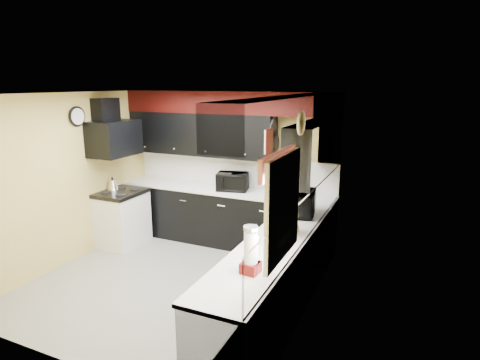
# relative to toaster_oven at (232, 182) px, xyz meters

# --- Properties ---
(ground) EXTENTS (3.60, 3.60, 0.00)m
(ground) POSITION_rel_toaster_oven_xyz_m (-0.16, -1.49, -1.08)
(ground) COLOR gray
(ground) RESTS_ON ground
(wall_back) EXTENTS (3.60, 0.06, 2.50)m
(wall_back) POSITION_rel_toaster_oven_xyz_m (-0.16, 0.31, 0.17)
(wall_back) COLOR #E0C666
(wall_back) RESTS_ON ground
(wall_right) EXTENTS (0.06, 3.60, 2.50)m
(wall_right) POSITION_rel_toaster_oven_xyz_m (1.64, -1.49, 0.17)
(wall_right) COLOR #E0C666
(wall_right) RESTS_ON ground
(wall_left) EXTENTS (0.06, 3.60, 2.50)m
(wall_left) POSITION_rel_toaster_oven_xyz_m (-1.96, -1.49, 0.17)
(wall_left) COLOR #E0C666
(wall_left) RESTS_ON ground
(ceiling) EXTENTS (3.60, 3.60, 0.06)m
(ceiling) POSITION_rel_toaster_oven_xyz_m (-0.16, -1.49, 1.42)
(ceiling) COLOR white
(ceiling) RESTS_ON wall_back
(cab_back) EXTENTS (3.60, 0.60, 0.90)m
(cab_back) POSITION_rel_toaster_oven_xyz_m (-0.16, 0.01, -0.63)
(cab_back) COLOR black
(cab_back) RESTS_ON ground
(cab_right) EXTENTS (0.60, 3.00, 0.90)m
(cab_right) POSITION_rel_toaster_oven_xyz_m (1.34, -1.79, -0.63)
(cab_right) COLOR black
(cab_right) RESTS_ON ground
(counter_back) EXTENTS (3.62, 0.64, 0.04)m
(counter_back) POSITION_rel_toaster_oven_xyz_m (-0.16, 0.01, -0.16)
(counter_back) COLOR white
(counter_back) RESTS_ON cab_back
(counter_right) EXTENTS (0.64, 3.02, 0.04)m
(counter_right) POSITION_rel_toaster_oven_xyz_m (1.34, -1.79, -0.16)
(counter_right) COLOR white
(counter_right) RESTS_ON cab_right
(splash_back) EXTENTS (3.60, 0.02, 0.50)m
(splash_back) POSITION_rel_toaster_oven_xyz_m (-0.16, 0.30, 0.11)
(splash_back) COLOR white
(splash_back) RESTS_ON counter_back
(splash_right) EXTENTS (0.02, 3.60, 0.50)m
(splash_right) POSITION_rel_toaster_oven_xyz_m (1.63, -1.49, 0.11)
(splash_right) COLOR white
(splash_right) RESTS_ON counter_right
(upper_back) EXTENTS (2.60, 0.35, 0.70)m
(upper_back) POSITION_rel_toaster_oven_xyz_m (-0.66, 0.14, 0.72)
(upper_back) COLOR black
(upper_back) RESTS_ON wall_back
(upper_right) EXTENTS (0.35, 1.80, 0.70)m
(upper_right) POSITION_rel_toaster_oven_xyz_m (1.47, -0.59, 0.72)
(upper_right) COLOR black
(upper_right) RESTS_ON wall_right
(soffit_back) EXTENTS (3.60, 0.36, 0.35)m
(soffit_back) POSITION_rel_toaster_oven_xyz_m (-0.16, 0.13, 1.24)
(soffit_back) COLOR black
(soffit_back) RESTS_ON wall_back
(soffit_right) EXTENTS (0.36, 3.24, 0.35)m
(soffit_right) POSITION_rel_toaster_oven_xyz_m (1.46, -1.67, 1.24)
(soffit_right) COLOR black
(soffit_right) RESTS_ON wall_right
(stove) EXTENTS (0.60, 0.75, 0.86)m
(stove) POSITION_rel_toaster_oven_xyz_m (-1.66, -0.74, -0.65)
(stove) COLOR white
(stove) RESTS_ON ground
(cooktop) EXTENTS (0.62, 0.77, 0.06)m
(cooktop) POSITION_rel_toaster_oven_xyz_m (-1.66, -0.74, -0.19)
(cooktop) COLOR black
(cooktop) RESTS_ON stove
(hood) EXTENTS (0.50, 0.78, 0.55)m
(hood) POSITION_rel_toaster_oven_xyz_m (-1.71, -0.74, 0.70)
(hood) COLOR black
(hood) RESTS_ON wall_left
(hood_duct) EXTENTS (0.24, 0.40, 0.40)m
(hood_duct) POSITION_rel_toaster_oven_xyz_m (-1.84, -0.74, 1.12)
(hood_duct) COLOR black
(hood_duct) RESTS_ON wall_left
(window) EXTENTS (0.03, 0.86, 0.96)m
(window) POSITION_rel_toaster_oven_xyz_m (1.63, -2.39, 0.47)
(window) COLOR white
(window) RESTS_ON wall_right
(valance) EXTENTS (0.04, 0.88, 0.20)m
(valance) POSITION_rel_toaster_oven_xyz_m (1.57, -2.39, 0.87)
(valance) COLOR red
(valance) RESTS_ON wall_right
(pan_top) EXTENTS (0.03, 0.22, 0.40)m
(pan_top) POSITION_rel_toaster_oven_xyz_m (0.66, 0.06, 0.92)
(pan_top) COLOR black
(pan_top) RESTS_ON upper_back
(pan_mid) EXTENTS (0.03, 0.28, 0.46)m
(pan_mid) POSITION_rel_toaster_oven_xyz_m (0.66, -0.07, 0.67)
(pan_mid) COLOR black
(pan_mid) RESTS_ON upper_back
(pan_low) EXTENTS (0.03, 0.24, 0.42)m
(pan_low) POSITION_rel_toaster_oven_xyz_m (0.66, 0.19, 0.64)
(pan_low) COLOR black
(pan_low) RESTS_ON upper_back
(cut_board) EXTENTS (0.03, 0.26, 0.35)m
(cut_board) POSITION_rel_toaster_oven_xyz_m (0.67, -0.19, 0.72)
(cut_board) COLOR white
(cut_board) RESTS_ON upper_back
(baskets) EXTENTS (0.27, 0.27, 0.50)m
(baskets) POSITION_rel_toaster_oven_xyz_m (1.36, -1.44, 0.10)
(baskets) COLOR brown
(baskets) RESTS_ON upper_right
(clock) EXTENTS (0.03, 0.30, 0.30)m
(clock) POSITION_rel_toaster_oven_xyz_m (-1.93, -1.24, 1.07)
(clock) COLOR black
(clock) RESTS_ON wall_left
(deco_plate) EXTENTS (0.03, 0.24, 0.24)m
(deco_plate) POSITION_rel_toaster_oven_xyz_m (1.61, -1.84, 1.17)
(deco_plate) COLOR white
(deco_plate) RESTS_ON wall_right
(toaster_oven) EXTENTS (0.57, 0.51, 0.28)m
(toaster_oven) POSITION_rel_toaster_oven_xyz_m (0.00, 0.00, 0.00)
(toaster_oven) COLOR black
(toaster_oven) RESTS_ON counter_back
(microwave) EXTENTS (0.47, 0.62, 0.31)m
(microwave) POSITION_rel_toaster_oven_xyz_m (1.33, -0.74, 0.01)
(microwave) COLOR black
(microwave) RESTS_ON counter_right
(utensil_crock) EXTENTS (0.16, 0.16, 0.14)m
(utensil_crock) POSITION_rel_toaster_oven_xyz_m (0.84, -0.01, -0.07)
(utensil_crock) COLOR white
(utensil_crock) RESTS_ON counter_back
(knife_block) EXTENTS (0.17, 0.19, 0.25)m
(knife_block) POSITION_rel_toaster_oven_xyz_m (0.94, 0.00, -0.02)
(knife_block) COLOR black
(knife_block) RESTS_ON counter_back
(kettle) EXTENTS (0.24, 0.24, 0.16)m
(kettle) POSITION_rel_toaster_oven_xyz_m (-1.84, -0.71, -0.08)
(kettle) COLOR silver
(kettle) RESTS_ON cooktop
(dispenser_a) EXTENTS (0.17, 0.17, 0.43)m
(dispenser_a) POSITION_rel_toaster_oven_xyz_m (1.39, -2.55, 0.07)
(dispenser_a) COLOR #56020B
(dispenser_a) RESTS_ON counter_right
(dispenser_b) EXTENTS (0.13, 0.13, 0.32)m
(dispenser_b) POSITION_rel_toaster_oven_xyz_m (1.40, -2.54, 0.02)
(dispenser_b) COLOR #650B0E
(dispenser_b) RESTS_ON counter_right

